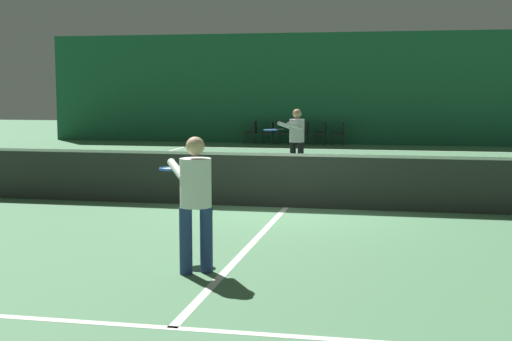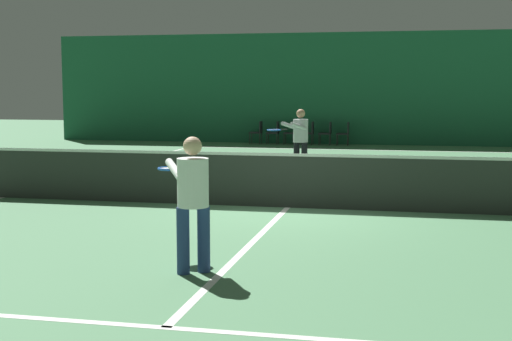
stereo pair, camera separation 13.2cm
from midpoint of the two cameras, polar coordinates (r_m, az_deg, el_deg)
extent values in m
plane|color=#4C7F56|center=(12.45, 2.13, -2.97)|extent=(60.00, 60.00, 0.00)
cube|color=#1E5B3D|center=(26.45, 7.14, 6.52)|extent=(23.00, 0.12, 4.09)
cube|color=silver|center=(24.19, 6.66, 1.68)|extent=(11.00, 0.10, 0.00)
cube|color=silver|center=(18.74, 5.27, 0.26)|extent=(8.25, 0.10, 0.00)
cube|color=silver|center=(6.39, -7.34, -12.39)|extent=(8.25, 0.10, 0.00)
cube|color=silver|center=(14.38, -20.06, -2.06)|extent=(0.10, 23.80, 0.00)
cube|color=silver|center=(12.45, 2.13, -2.96)|extent=(0.10, 12.80, 0.00)
cube|color=#2D332D|center=(12.38, 2.14, -0.80)|extent=(11.90, 0.02, 0.95)
cube|color=white|center=(12.33, 2.15, 1.27)|extent=(11.90, 0.02, 0.05)
cylinder|color=navy|center=(8.03, -6.11, -5.63)|extent=(0.20, 0.20, 0.76)
cylinder|color=navy|center=(8.10, -4.46, -5.51)|extent=(0.20, 0.20, 0.76)
cylinder|color=white|center=(7.95, -5.33, -0.98)|extent=(0.49, 0.49, 0.55)
sphere|color=#DBAD89|center=(7.91, -5.36, 1.96)|extent=(0.21, 0.21, 0.21)
cylinder|color=white|center=(8.14, -6.80, 0.06)|extent=(0.36, 0.48, 0.22)
cylinder|color=white|center=(8.22, -4.90, 0.14)|extent=(0.36, 0.48, 0.22)
cylinder|color=black|center=(8.57, -6.61, -0.06)|extent=(0.19, 0.27, 0.03)
torus|color=#1951B2|center=(8.86, -7.14, 0.15)|extent=(0.46, 0.46, 0.03)
cylinder|color=silver|center=(8.86, -7.14, 0.15)|extent=(0.38, 0.38, 0.00)
cylinder|color=black|center=(17.20, 3.37, 0.98)|extent=(0.20, 0.20, 0.77)
cylinder|color=black|center=(17.36, 2.75, 1.04)|extent=(0.20, 0.20, 0.77)
cylinder|color=#B7B7BC|center=(17.23, 3.08, 3.20)|extent=(0.49, 0.49, 0.56)
sphere|color=tan|center=(17.21, 3.08, 4.58)|extent=(0.21, 0.21, 0.21)
cylinder|color=#B7B7BC|center=(16.93, 2.90, 3.57)|extent=(0.35, 0.50, 0.22)
cylinder|color=#B7B7BC|center=(17.12, 2.17, 3.61)|extent=(0.35, 0.50, 0.22)
cylinder|color=black|center=(16.72, 1.63, 3.30)|extent=(0.18, 0.28, 0.03)
torus|color=#1951B2|center=(16.50, 0.94, 3.26)|extent=(0.45, 0.45, 0.03)
cylinder|color=silver|center=(16.50, 0.94, 3.26)|extent=(0.38, 0.38, 0.00)
cylinder|color=#2D2D2D|center=(26.70, -0.94, 2.61)|extent=(0.03, 0.03, 0.39)
cylinder|color=#2D2D2D|center=(26.33, -1.12, 2.55)|extent=(0.03, 0.03, 0.39)
cylinder|color=#2D2D2D|center=(26.62, -0.14, 2.59)|extent=(0.03, 0.03, 0.39)
cylinder|color=#2D2D2D|center=(26.25, -0.30, 2.54)|extent=(0.03, 0.03, 0.39)
cube|color=#232328|center=(26.46, -0.63, 3.05)|extent=(0.44, 0.44, 0.05)
cube|color=#232328|center=(26.40, -0.20, 3.53)|extent=(0.04, 0.44, 0.40)
cylinder|color=#2D2D2D|center=(26.57, 0.42, 2.59)|extent=(0.03, 0.03, 0.39)
cylinder|color=#2D2D2D|center=(26.20, 0.26, 2.53)|extent=(0.03, 0.03, 0.39)
cylinder|color=#2D2D2D|center=(26.50, 1.23, 2.57)|extent=(0.03, 0.03, 0.39)
cylinder|color=#2D2D2D|center=(26.13, 1.08, 2.52)|extent=(0.03, 0.03, 0.39)
cube|color=#232328|center=(26.33, 0.75, 3.03)|extent=(0.44, 0.44, 0.05)
cube|color=#232328|center=(26.28, 1.18, 3.51)|extent=(0.04, 0.44, 0.40)
cylinder|color=#2D2D2D|center=(26.45, 1.79, 2.57)|extent=(0.03, 0.03, 0.39)
cylinder|color=#2D2D2D|center=(26.08, 1.65, 2.51)|extent=(0.03, 0.03, 0.39)
cylinder|color=#2D2D2D|center=(26.39, 2.61, 2.55)|extent=(0.03, 0.03, 0.39)
cylinder|color=#2D2D2D|center=(26.02, 2.48, 2.49)|extent=(0.03, 0.03, 0.39)
cube|color=#232328|center=(26.22, 2.14, 3.01)|extent=(0.44, 0.44, 0.05)
cube|color=#232328|center=(26.18, 2.57, 3.49)|extent=(0.04, 0.44, 0.40)
cylinder|color=#2D2D2D|center=(26.36, 3.18, 2.54)|extent=(0.03, 0.03, 0.39)
cylinder|color=#2D2D2D|center=(25.98, 3.06, 2.48)|extent=(0.03, 0.03, 0.39)
cylinder|color=#2D2D2D|center=(26.30, 4.00, 2.53)|extent=(0.03, 0.03, 0.39)
cylinder|color=#2D2D2D|center=(25.93, 3.89, 2.47)|extent=(0.03, 0.03, 0.39)
cube|color=#232328|center=(26.13, 3.53, 2.99)|extent=(0.44, 0.44, 0.05)
cube|color=#232328|center=(26.09, 3.97, 3.47)|extent=(0.04, 0.44, 0.40)
cylinder|color=#2D2D2D|center=(26.27, 4.57, 2.52)|extent=(0.03, 0.03, 0.39)
cylinder|color=#2D2D2D|center=(25.90, 4.47, 2.46)|extent=(0.03, 0.03, 0.39)
cylinder|color=#2D2D2D|center=(26.23, 5.40, 2.50)|extent=(0.03, 0.03, 0.39)
cylinder|color=#2D2D2D|center=(25.85, 5.31, 2.45)|extent=(0.03, 0.03, 0.39)
cube|color=#232328|center=(26.05, 4.94, 2.97)|extent=(0.44, 0.44, 0.05)
cube|color=#232328|center=(26.01, 5.39, 3.45)|extent=(0.04, 0.44, 0.40)
cylinder|color=#2D2D2D|center=(26.20, 5.97, 2.49)|extent=(0.03, 0.03, 0.39)
cylinder|color=#2D2D2D|center=(25.83, 5.89, 2.43)|extent=(0.03, 0.03, 0.39)
cylinder|color=#2D2D2D|center=(26.17, 6.80, 2.48)|extent=(0.03, 0.03, 0.39)
cylinder|color=#2D2D2D|center=(25.79, 6.73, 2.42)|extent=(0.03, 0.03, 0.39)
cube|color=#232328|center=(25.98, 6.36, 2.94)|extent=(0.44, 0.44, 0.05)
cube|color=#232328|center=(25.95, 6.80, 3.43)|extent=(0.04, 0.44, 0.40)
camera|label=1|loc=(0.07, -90.37, -0.04)|focal=50.00mm
camera|label=2|loc=(0.07, 89.63, 0.04)|focal=50.00mm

